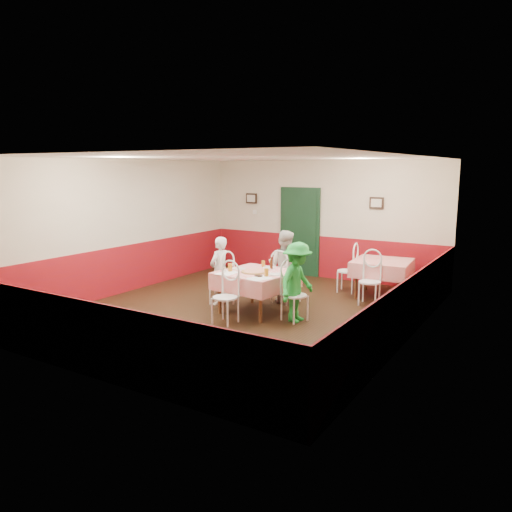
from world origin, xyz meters
The scene contains 39 objects.
floor centered at (0.00, 0.00, 0.00)m, with size 7.00×7.00×0.00m, color black.
ceiling centered at (0.00, 0.00, 2.80)m, with size 7.00×7.00×0.00m, color white.
back_wall centered at (0.00, 3.50, 1.40)m, with size 6.00×0.10×2.80m, color beige.
front_wall centered at (0.00, -3.50, 1.40)m, with size 6.00×0.10×2.80m, color beige.
left_wall centered at (-3.00, 0.00, 1.40)m, with size 0.10×7.00×2.80m, color beige.
right_wall centered at (3.00, 0.00, 1.40)m, with size 0.10×7.00×2.80m, color beige.
wainscot_back centered at (0.00, 3.48, 0.50)m, with size 6.00×0.03×1.00m, color maroon.
wainscot_front centered at (0.00, -3.48, 0.50)m, with size 6.00×0.03×1.00m, color maroon.
wainscot_left centered at (-2.98, 0.00, 0.50)m, with size 0.03×7.00×1.00m, color maroon.
wainscot_right centered at (2.98, 0.00, 0.50)m, with size 0.03×7.00×1.00m, color maroon.
door centered at (-0.60, 3.45, 1.05)m, with size 0.96×0.06×2.10m, color black.
picture_left centered at (-2.00, 3.45, 1.85)m, with size 0.32×0.03×0.26m, color black.
picture_right centered at (1.30, 3.45, 1.85)m, with size 0.32×0.03×0.26m, color black.
thermostat centered at (-1.90, 3.45, 1.50)m, with size 0.10×0.03×0.10m, color white.
main_table centered at (0.20, 0.08, 0.38)m, with size 1.22×1.22×0.77m, color red.
second_table centered at (1.81, 2.41, 0.38)m, with size 1.12×1.12×0.77m, color red.
chair_left centered at (-0.64, 0.18, 0.45)m, with size 0.42×0.42×0.90m, color white, non-canonical shape.
chair_right centered at (1.05, -0.02, 0.45)m, with size 0.42×0.42×0.90m, color white, non-canonical shape.
chair_far centered at (0.30, 0.93, 0.45)m, with size 0.42×0.42×0.90m, color white, non-canonical shape.
chair_near centered at (0.10, -0.76, 0.45)m, with size 0.42×0.42×0.90m, color white, non-canonical shape.
chair_second_a centered at (1.06, 2.41, 0.45)m, with size 0.42×0.42×0.90m, color white, non-canonical shape.
chair_second_b centered at (1.81, 1.66, 0.45)m, with size 0.42×0.42×0.90m, color white, non-canonical shape.
pizza centered at (0.21, 0.02, 0.78)m, with size 0.46×0.46×0.03m, color #B74723.
plate_left centered at (-0.20, 0.11, 0.77)m, with size 0.25×0.25×0.01m, color white.
plate_right centered at (0.64, 0.04, 0.77)m, with size 0.25×0.25×0.01m, color white.
plate_far centered at (0.24, 0.49, 0.77)m, with size 0.25×0.25×0.01m, color white.
glass_a centered at (-0.22, -0.14, 0.83)m, with size 0.08×0.08×0.14m, color #BF7219.
glass_b centered at (0.56, -0.16, 0.83)m, with size 0.08×0.08×0.14m, color #BF7219.
glass_c centered at (0.10, 0.51, 0.82)m, with size 0.07×0.07×0.13m, color #BF7219.
beer_bottle centered at (0.32, 0.44, 0.86)m, with size 0.06×0.06×0.21m, color #381C0A.
shaker_a centered at (-0.24, -0.27, 0.81)m, with size 0.04×0.04×0.09m, color silver.
shaker_b centered at (-0.21, -0.34, 0.81)m, with size 0.04×0.04×0.09m, color silver.
shaker_c centered at (-0.31, -0.23, 0.81)m, with size 0.04×0.04×0.09m, color #B23319.
menu_left centered at (-0.17, -0.30, 0.76)m, with size 0.30×0.40×0.00m, color white.
menu_right centered at (0.55, -0.36, 0.76)m, with size 0.30×0.40×0.00m, color white.
wallet centered at (0.46, -0.25, 0.77)m, with size 0.11×0.09×0.02m, color black.
diner_left centered at (-0.69, 0.19, 0.66)m, with size 0.48×0.32×1.32m, color gray.
diner_far centered at (0.31, 0.98, 0.72)m, with size 0.70×0.54×1.43m, color gray.
diner_right centered at (1.09, -0.02, 0.69)m, with size 0.89×0.51×1.38m, color gray.
Camera 1 is at (4.84, -7.49, 2.62)m, focal length 35.00 mm.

